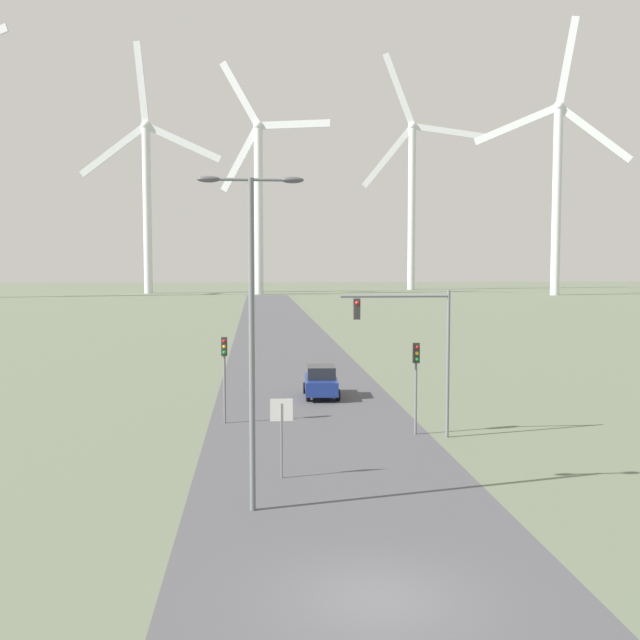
{
  "coord_description": "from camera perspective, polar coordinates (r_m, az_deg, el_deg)",
  "views": [
    {
      "loc": [
        -2.71,
        -16.39,
        7.61
      ],
      "look_at": [
        0.0,
        15.35,
        5.23
      ],
      "focal_mm": 42.0,
      "sensor_mm": 36.0,
      "label": 1
    }
  ],
  "objects": [
    {
      "name": "wind_turbine_right",
      "position": [
        227.8,
        7.01,
        9.93
      ],
      "size": [
        37.02,
        6.67,
        69.9
      ],
      "color": "silver",
      "rests_on": "ground"
    },
    {
      "name": "traffic_light_post_near_right",
      "position": [
        33.64,
        7.34,
        -3.62
      ],
      "size": [
        0.28,
        0.34,
        4.12
      ],
      "color": "slate",
      "rests_on": "ground"
    },
    {
      "name": "ground_plane",
      "position": [
        18.27,
        4.37,
        -20.37
      ],
      "size": [
        600.0,
        600.0,
        0.0
      ],
      "primitive_type": "plane",
      "color": "#5B6651"
    },
    {
      "name": "wind_turbine_center",
      "position": [
        191.43,
        -4.7,
        9.83
      ],
      "size": [
        27.34,
        8.57,
        58.54
      ],
      "color": "silver",
      "rests_on": "ground"
    },
    {
      "name": "stop_sign_near",
      "position": [
        26.8,
        -2.95,
        -7.81
      ],
      "size": [
        0.81,
        0.07,
        2.87
      ],
      "color": "slate",
      "rests_on": "ground"
    },
    {
      "name": "wind_turbine_far_right",
      "position": [
        195.0,
        17.62,
        10.26
      ],
      "size": [
        35.11,
        13.84,
        67.06
      ],
      "color": "silver",
      "rests_on": "ground"
    },
    {
      "name": "traffic_light_post_near_left",
      "position": [
        35.98,
        -7.3,
        -3.07
      ],
      "size": [
        0.28,
        0.34,
        4.15
      ],
      "color": "slate",
      "rests_on": "ground"
    },
    {
      "name": "traffic_light_mast_overhead",
      "position": [
        32.72,
        7.03,
        -1.01
      ],
      "size": [
        4.82,
        0.34,
        6.49
      ],
      "color": "slate",
      "rests_on": "ground"
    },
    {
      "name": "road_surface",
      "position": [
        64.89,
        -2.45,
        -2.47
      ],
      "size": [
        10.0,
        240.0,
        0.01
      ],
      "color": "#47474C",
      "rests_on": "ground"
    },
    {
      "name": "wind_turbine_left",
      "position": [
        201.42,
        -13.05,
        9.75
      ],
      "size": [
        37.16,
        6.77,
        64.5
      ],
      "color": "silver",
      "rests_on": "ground"
    },
    {
      "name": "car_approaching",
      "position": [
        42.95,
        0.08,
        -4.7
      ],
      "size": [
        2.02,
        4.19,
        1.83
      ],
      "color": "navy",
      "rests_on": "ground"
    },
    {
      "name": "streetlamp",
      "position": [
        22.8,
        -5.24,
        1.2
      ],
      "size": [
        3.21,
        0.32,
        10.25
      ],
      "color": "slate",
      "rests_on": "ground"
    }
  ]
}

